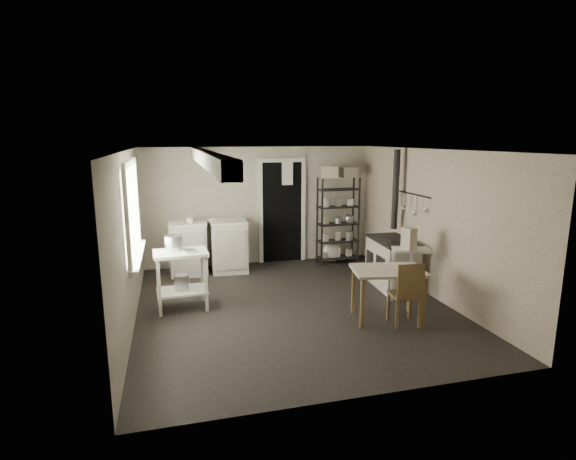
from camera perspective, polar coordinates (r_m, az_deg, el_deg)
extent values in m
plane|color=black|center=(6.81, 0.65, -9.60)|extent=(5.00, 5.00, 0.00)
plane|color=silver|center=(6.35, 0.70, 10.12)|extent=(5.00, 5.00, 0.00)
cube|color=#B3AB99|center=(8.89, -3.61, 3.08)|extent=(4.50, 0.02, 2.30)
cube|color=#B3AB99|center=(4.21, 9.80, -6.77)|extent=(4.50, 0.02, 2.30)
cube|color=#B3AB99|center=(6.29, -19.51, -1.13)|extent=(0.02, 5.00, 2.30)
cube|color=#B3AB99|center=(7.40, 17.73, 0.82)|extent=(0.02, 5.00, 2.30)
cylinder|color=#B8B8BB|center=(6.72, -14.29, -1.87)|extent=(0.28, 0.28, 0.27)
cylinder|color=#B8B8BB|center=(6.56, -12.40, -2.91)|extent=(0.24, 0.24, 0.10)
cylinder|color=#B8B8BB|center=(6.81, -13.34, -6.49)|extent=(0.26, 0.26, 0.23)
imported|color=white|center=(8.30, -9.58, 0.95)|extent=(0.34, 0.34, 0.06)
imported|color=white|center=(8.18, -12.31, 0.83)|extent=(0.17, 0.17, 0.10)
imported|color=white|center=(8.72, 4.74, 4.32)|extent=(0.09, 0.09, 0.18)
cube|color=#C1B69B|center=(8.72, 5.33, 8.58)|extent=(0.41, 0.39, 0.23)
cube|color=#C1B69B|center=(8.91, 7.70, 8.45)|extent=(0.31, 0.29, 0.20)
cube|color=#C1B69B|center=(6.89, 15.11, -0.99)|extent=(0.16, 0.23, 0.33)
imported|color=white|center=(6.22, 14.29, -4.26)|extent=(0.10, 0.10, 0.08)
ellipsoid|color=silver|center=(9.11, 5.61, -2.58)|extent=(0.41, 0.37, 0.43)
cylinder|color=white|center=(7.37, 14.15, -7.67)|extent=(0.12, 0.12, 0.14)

